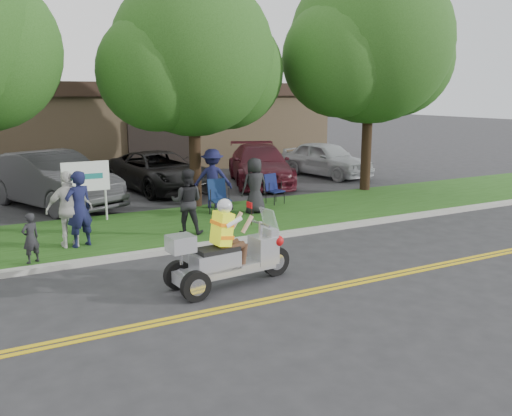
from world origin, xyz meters
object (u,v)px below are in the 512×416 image
trike_scooter (227,256)px  parked_car_far_right (326,159)px  spectator_adult_right (69,209)px  lawn_chair_a (218,195)px  lawn_chair_b (273,187)px  parked_car_left (52,180)px  spectator_adult_mid (187,201)px  parked_car_right (260,165)px  parked_car_mid (159,171)px  spectator_adult_left (79,209)px

trike_scooter → parked_car_far_right: 14.10m
spectator_adult_right → lawn_chair_a: bearing=-161.8°
spectator_adult_right → parked_car_far_right: 13.46m
lawn_chair_b → parked_car_left: parked_car_left is taller
spectator_adult_mid → trike_scooter: bearing=108.9°
trike_scooter → parked_car_right: bearing=53.1°
lawn_chair_a → parked_car_mid: 5.05m
trike_scooter → parked_car_mid: bearing=73.1°
spectator_adult_right → parked_car_mid: size_ratio=0.34×
spectator_adult_right → parked_car_mid: spectator_adult_right is taller
lawn_chair_a → spectator_adult_mid: size_ratio=0.63×
parked_car_right → parked_car_far_right: bearing=27.3°
spectator_adult_left → parked_car_right: size_ratio=0.33×
spectator_adult_right → parked_car_mid: (4.25, 6.53, -0.26)m
lawn_chair_b → parked_car_left: (-6.18, 3.15, 0.24)m
parked_car_mid → parked_car_far_right: size_ratio=1.18×
trike_scooter → lawn_chair_a: trike_scooter is taller
lawn_chair_b → spectator_adult_right: (-6.54, -2.15, 0.35)m
trike_scooter → lawn_chair_b: (4.38, 5.91, 0.04)m
spectator_adult_mid → spectator_adult_right: bearing=25.7°
spectator_adult_left → spectator_adult_mid: bearing=159.9°
spectator_adult_left → parked_car_mid: bearing=-140.2°
spectator_adult_left → parked_car_right: spectator_adult_left is taller
spectator_adult_right → trike_scooter: bearing=119.1°
trike_scooter → spectator_adult_mid: bearing=75.0°
trike_scooter → parked_car_mid: trike_scooter is taller
spectator_adult_mid → parked_car_mid: 6.84m
lawn_chair_a → parked_car_far_right: parked_car_far_right is taller
parked_car_left → parked_car_right: size_ratio=1.01×
spectator_adult_mid → parked_car_right: (5.46, 6.27, -0.15)m
spectator_adult_left → spectator_adult_mid: size_ratio=1.07×
lawn_chair_a → spectator_adult_left: size_ratio=0.59×
lawn_chair_b → spectator_adult_right: size_ratio=0.54×
lawn_chair_a → spectator_adult_mid: (-1.57, -1.62, 0.24)m
spectator_adult_right → spectator_adult_mid: bearing=176.5°
spectator_adult_mid → parked_car_far_right: size_ratio=0.37×
parked_car_mid → parked_car_right: size_ratio=0.98×
spectator_adult_left → parked_car_right: 10.16m
lawn_chair_a → parked_car_far_right: 8.98m
spectator_adult_left → parked_car_left: 5.37m
trike_scooter → spectator_adult_left: bearing=112.6°
trike_scooter → lawn_chair_a: bearing=62.0°
lawn_chair_a → spectator_adult_left: spectator_adult_left is taller
parked_car_mid → spectator_adult_left: bearing=-130.2°
lawn_chair_a → trike_scooter: bearing=-109.3°
spectator_adult_left → spectator_adult_right: bearing=-39.0°
spectator_adult_mid → lawn_chair_a: bearing=-105.6°
parked_car_left → spectator_adult_right: bearing=-117.0°
lawn_chair_a → parked_car_mid: (-0.09, 5.05, 0.04)m
trike_scooter → spectator_adult_right: size_ratio=1.48×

